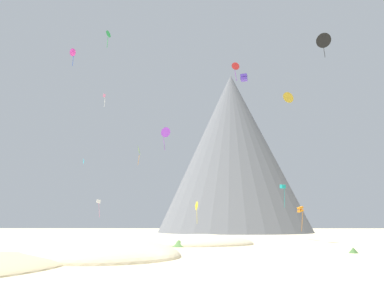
% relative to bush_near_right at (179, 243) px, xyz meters
% --- Properties ---
extents(ground_plane, '(400.00, 400.00, 0.00)m').
position_rel_bush_near_right_xyz_m(ground_plane, '(1.30, -20.37, -0.49)').
color(ground_plane, beige).
extents(dune_foreground_left, '(20.90, 17.03, 3.28)m').
position_rel_bush_near_right_xyz_m(dune_foreground_left, '(2.66, 5.77, -0.49)').
color(dune_foreground_left, beige).
rests_on(dune_foreground_left, ground_plane).
extents(dune_foreground_right, '(23.46, 23.41, 3.66)m').
position_rel_bush_near_right_xyz_m(dune_foreground_right, '(-7.01, -14.85, -0.49)').
color(dune_foreground_right, beige).
rests_on(dune_foreground_right, ground_plane).
extents(bush_near_right, '(3.31, 3.31, 0.98)m').
position_rel_bush_near_right_xyz_m(bush_near_right, '(0.00, 0.00, 0.00)').
color(bush_near_right, '#568442').
rests_on(bush_near_right, ground_plane).
extents(bush_scatter_east, '(1.46, 1.46, 0.64)m').
position_rel_bush_near_right_xyz_m(bush_scatter_east, '(20.62, -9.96, -0.17)').
color(bush_scatter_east, '#477238').
rests_on(bush_scatter_east, ground_plane).
extents(bush_mid_center, '(2.74, 2.74, 0.42)m').
position_rel_bush_near_right_xyz_m(bush_mid_center, '(2.97, 3.12, -0.28)').
color(bush_mid_center, '#477238').
rests_on(bush_mid_center, ground_plane).
extents(rock_massif, '(77.65, 77.65, 62.23)m').
position_rel_bush_near_right_xyz_m(rock_massif, '(14.63, 80.47, 27.59)').
color(rock_massif, slate).
rests_on(rock_massif, ground_plane).
extents(kite_yellow_low, '(1.11, 2.14, 4.98)m').
position_rel_bush_near_right_xyz_m(kite_yellow_low, '(1.90, 26.59, 6.64)').
color(kite_yellow_low, yellow).
extents(kite_black_high, '(2.62, 2.19, 4.41)m').
position_rel_bush_near_right_xyz_m(kite_black_high, '(24.69, 4.51, 34.03)').
color(kite_black_high, black).
extents(kite_lime_mid, '(1.04, 2.64, 5.35)m').
position_rel_bush_near_right_xyz_m(kite_lime_mid, '(-13.71, 39.19, 22.04)').
color(kite_lime_mid, '#8CD133').
extents(kite_red_high, '(1.43, 0.63, 3.28)m').
position_rel_bush_near_right_xyz_m(kite_red_high, '(9.20, 4.20, 29.22)').
color(kite_red_high, red).
extents(kite_teal_low, '(1.18, 1.20, 4.93)m').
position_rel_bush_near_right_xyz_m(kite_teal_low, '(20.75, 23.89, 10.52)').
color(kite_teal_low, teal).
extents(kite_gold_mid, '(1.82, 0.96, 1.78)m').
position_rel_bush_near_right_xyz_m(kite_gold_mid, '(16.48, -1.14, 21.51)').
color(kite_gold_mid, gold).
extents(kite_pink_high, '(0.51, 0.65, 3.28)m').
position_rel_bush_near_right_xyz_m(kite_pink_high, '(-19.67, 25.58, 31.92)').
color(kite_pink_high, pink).
extents(kite_green_high, '(0.88, 1.46, 3.57)m').
position_rel_bush_near_right_xyz_m(kite_green_high, '(-14.81, 9.64, 38.93)').
color(kite_green_high, green).
extents(kite_indigo_high, '(1.47, 1.48, 1.18)m').
position_rel_bush_near_right_xyz_m(kite_indigo_high, '(11.42, 10.44, 29.93)').
color(kite_indigo_high, '#5138B2').
extents(kite_magenta_high, '(1.49, 1.09, 3.27)m').
position_rel_bush_near_right_xyz_m(kite_magenta_high, '(-19.45, 4.44, 32.46)').
color(kite_magenta_high, '#D1339E').
extents(kite_cyan_mid, '(0.71, 1.20, 1.23)m').
position_rel_bush_near_right_xyz_m(kite_cyan_mid, '(-24.10, 26.92, 16.92)').
color(kite_cyan_mid, '#33BCDB').
extents(kite_violet_mid, '(1.89, 0.85, 4.44)m').
position_rel_bush_near_right_xyz_m(kite_violet_mid, '(-3.38, 11.17, 19.48)').
color(kite_violet_mid, purple).
extents(kite_white_low, '(0.92, 0.85, 4.26)m').
position_rel_bush_near_right_xyz_m(kite_white_low, '(-21.38, 31.20, 7.36)').
color(kite_white_low, white).
extents(kite_orange_low, '(1.23, 1.18, 4.99)m').
position_rel_bush_near_right_xyz_m(kite_orange_low, '(23.16, 20.06, 5.50)').
color(kite_orange_low, orange).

